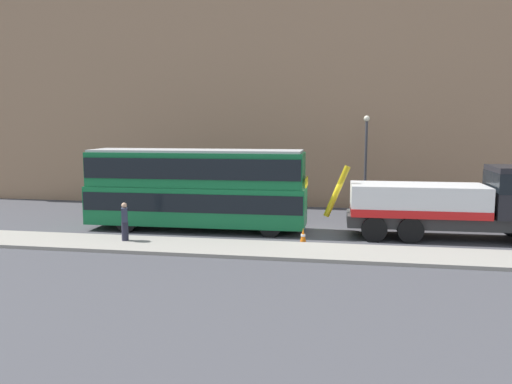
# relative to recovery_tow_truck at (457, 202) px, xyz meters

# --- Properties ---
(ground_plane) EXTENTS (120.00, 120.00, 0.00)m
(ground_plane) POSITION_rel_recovery_tow_truck_xyz_m (-5.98, 0.33, -1.76)
(ground_plane) COLOR #424247
(near_kerb) EXTENTS (60.00, 2.80, 0.15)m
(near_kerb) POSITION_rel_recovery_tow_truck_xyz_m (-5.98, -3.87, -1.68)
(near_kerb) COLOR gray
(near_kerb) RESTS_ON ground_plane
(building_facade) EXTENTS (60.00, 1.50, 16.00)m
(building_facade) POSITION_rel_recovery_tow_truck_xyz_m (-5.98, 8.85, 6.31)
(building_facade) COLOR #9E7A5B
(building_facade) RESTS_ON ground_plane
(recovery_tow_truck) EXTENTS (10.16, 2.79, 3.67)m
(recovery_tow_truck) POSITION_rel_recovery_tow_truck_xyz_m (0.00, 0.00, 0.00)
(recovery_tow_truck) COLOR #2D2D2D
(recovery_tow_truck) RESTS_ON ground_plane
(double_decker_bus) EXTENTS (11.08, 2.73, 4.06)m
(double_decker_bus) POSITION_rel_recovery_tow_truck_xyz_m (-12.47, -0.01, 0.47)
(double_decker_bus) COLOR #146B38
(double_decker_bus) RESTS_ON ground_plane
(pedestrian_onlooker) EXTENTS (0.39, 0.47, 1.71)m
(pedestrian_onlooker) POSITION_rel_recovery_tow_truck_xyz_m (-14.74, -3.54, -0.77)
(pedestrian_onlooker) COLOR #232333
(pedestrian_onlooker) RESTS_ON near_kerb
(traffic_cone_near_bus) EXTENTS (0.36, 0.36, 0.72)m
(traffic_cone_near_bus) POSITION_rel_recovery_tow_truck_xyz_m (-6.90, -2.21, -1.42)
(traffic_cone_near_bus) COLOR orange
(traffic_cone_near_bus) RESTS_ON ground_plane
(street_lamp) EXTENTS (0.36, 0.36, 5.83)m
(street_lamp) POSITION_rel_recovery_tow_truck_xyz_m (-3.93, 6.66, 1.71)
(street_lamp) COLOR #38383D
(street_lamp) RESTS_ON ground_plane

